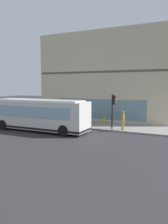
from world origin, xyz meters
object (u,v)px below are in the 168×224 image
(pedestrian_near_hydrant, at_px, (123,119))
(pedestrian_walking_along_curb, at_px, (90,116))
(pedestrian_by_light_pole, at_px, (50,114))
(pedestrian_near_building_entrance, at_px, (88,117))
(traffic_light_near_corner, at_px, (113,105))
(newspaper_vending_box, at_px, (80,120))
(fire_hydrant, at_px, (104,120))
(city_bus_nearside, at_px, (39,115))

(pedestrian_near_hydrant, xyz_separation_m, pedestrian_walking_along_curb, (1.63, 4.33, -0.12))
(pedestrian_by_light_pole, distance_m, pedestrian_near_building_entrance, 4.74)
(traffic_light_near_corner, bearing_deg, newspaper_vending_box, 77.77)
(traffic_light_near_corner, distance_m, fire_hydrant, 4.07)
(city_bus_nearside, distance_m, pedestrian_walking_along_curb, 5.90)
(pedestrian_near_hydrant, distance_m, newspaper_vending_box, 5.29)
(pedestrian_walking_along_curb, height_order, pedestrian_near_building_entrance, pedestrian_near_building_entrance)
(traffic_light_near_corner, xyz_separation_m, pedestrian_walking_along_curb, (1.54, 3.31, -1.45))
(pedestrian_near_hydrant, relative_size, pedestrian_by_light_pole, 1.01)
(pedestrian_by_light_pole, relative_size, pedestrian_near_building_entrance, 1.07)
(pedestrian_walking_along_curb, xyz_separation_m, newspaper_vending_box, (-0.64, 0.84, -0.49))
(pedestrian_near_hydrant, height_order, pedestrian_near_building_entrance, pedestrian_near_hydrant)
(pedestrian_near_building_entrance, bearing_deg, pedestrian_by_light_pole, 91.52)
(pedestrian_near_hydrant, relative_size, pedestrian_walking_along_curb, 1.11)
(pedestrian_walking_along_curb, bearing_deg, traffic_light_near_corner, -114.95)
(city_bus_nearside, xyz_separation_m, newspaper_vending_box, (4.36, -2.25, -0.95))
(city_bus_nearside, xyz_separation_m, pedestrian_by_light_pole, (3.91, 1.42, -0.35))
(pedestrian_walking_along_curb, relative_size, pedestrian_by_light_pole, 0.91)
(pedestrian_near_building_entrance, distance_m, newspaper_vending_box, 1.23)
(city_bus_nearside, relative_size, traffic_light_near_corner, 2.94)
(pedestrian_near_hydrant, height_order, pedestrian_by_light_pole, pedestrian_near_hydrant)
(traffic_light_near_corner, bearing_deg, pedestrian_near_hydrant, -95.11)
(city_bus_nearside, bearing_deg, fire_hydrant, -34.40)
(pedestrian_by_light_pole, bearing_deg, traffic_light_near_corner, -93.31)
(traffic_light_near_corner, height_order, pedestrian_walking_along_curb, traffic_light_near_corner)
(city_bus_nearside, height_order, newspaper_vending_box, city_bus_nearside)
(traffic_light_near_corner, xyz_separation_m, pedestrian_near_hydrant, (-0.09, -1.01, -1.33))
(newspaper_vending_box, bearing_deg, pedestrian_walking_along_curb, -52.58)
(fire_hydrant, bearing_deg, traffic_light_near_corner, -143.66)
(city_bus_nearside, height_order, pedestrian_by_light_pole, city_bus_nearside)
(pedestrian_by_light_pole, bearing_deg, pedestrian_walking_along_curb, -76.44)
(pedestrian_by_light_pole, distance_m, newspaper_vending_box, 3.75)
(pedestrian_by_light_pole, xyz_separation_m, newspaper_vending_box, (0.45, -3.68, -0.60))
(city_bus_nearside, distance_m, pedestrian_by_light_pole, 4.18)
(fire_hydrant, bearing_deg, newspaper_vending_box, 133.29)
(fire_hydrant, bearing_deg, pedestrian_walking_along_curb, 136.75)
(traffic_light_near_corner, bearing_deg, city_bus_nearside, 118.38)
(traffic_light_near_corner, relative_size, newspaper_vending_box, 3.81)
(city_bus_nearside, distance_m, fire_hydrant, 7.71)
(fire_hydrant, height_order, pedestrian_by_light_pole, pedestrian_by_light_pole)
(pedestrian_walking_along_curb, bearing_deg, city_bus_nearside, 148.27)
(pedestrian_walking_along_curb, bearing_deg, pedestrian_by_light_pole, 103.56)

